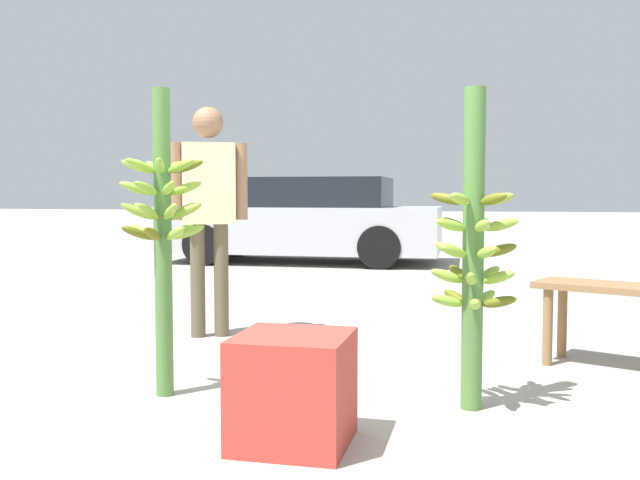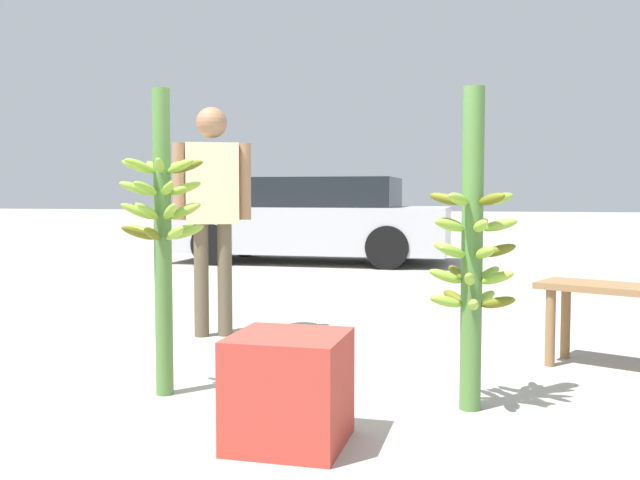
{
  "view_description": "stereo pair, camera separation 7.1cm",
  "coord_description": "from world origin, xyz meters",
  "px_view_note": "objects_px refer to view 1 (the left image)",
  "views": [
    {
      "loc": [
        0.83,
        -3.14,
        1.06
      ],
      "look_at": [
        -0.06,
        0.67,
        0.8
      ],
      "focal_mm": 40.0,
      "sensor_mm": 36.0,
      "label": 1
    },
    {
      "loc": [
        0.9,
        -3.12,
        1.06
      ],
      "look_at": [
        -0.06,
        0.67,
        0.8
      ],
      "focal_mm": 40.0,
      "sensor_mm": 36.0,
      "label": 2
    }
  ],
  "objects_px": {
    "banana_stalk_left": "(163,224)",
    "parked_car": "(304,221)",
    "produce_crate": "(293,389)",
    "market_bench": "(631,302)",
    "banana_stalk_center": "(473,250)",
    "vendor_person": "(209,198)"
  },
  "relations": [
    {
      "from": "banana_stalk_left",
      "to": "banana_stalk_center",
      "type": "bearing_deg",
      "value": 4.56
    },
    {
      "from": "produce_crate",
      "to": "market_bench",
      "type": "bearing_deg",
      "value": 45.26
    },
    {
      "from": "banana_stalk_left",
      "to": "vendor_person",
      "type": "bearing_deg",
      "value": 103.17
    },
    {
      "from": "parked_car",
      "to": "produce_crate",
      "type": "xyz_separation_m",
      "value": [
        1.94,
        -7.78,
        -0.4
      ]
    },
    {
      "from": "banana_stalk_center",
      "to": "vendor_person",
      "type": "distance_m",
      "value": 2.39
    },
    {
      "from": "banana_stalk_center",
      "to": "market_bench",
      "type": "relative_size",
      "value": 1.37
    },
    {
      "from": "banana_stalk_left",
      "to": "parked_car",
      "type": "xyz_separation_m",
      "value": [
        -1.09,
        7.22,
        -0.26
      ]
    },
    {
      "from": "banana_stalk_left",
      "to": "produce_crate",
      "type": "relative_size",
      "value": 3.41
    },
    {
      "from": "banana_stalk_center",
      "to": "market_bench",
      "type": "bearing_deg",
      "value": 46.74
    },
    {
      "from": "banana_stalk_center",
      "to": "parked_car",
      "type": "bearing_deg",
      "value": 110.6
    },
    {
      "from": "vendor_person",
      "to": "produce_crate",
      "type": "relative_size",
      "value": 3.6
    },
    {
      "from": "market_bench",
      "to": "banana_stalk_center",
      "type": "bearing_deg",
      "value": -109.3
    },
    {
      "from": "banana_stalk_center",
      "to": "produce_crate",
      "type": "height_order",
      "value": "banana_stalk_center"
    },
    {
      "from": "banana_stalk_left",
      "to": "produce_crate",
      "type": "height_order",
      "value": "banana_stalk_left"
    },
    {
      "from": "banana_stalk_center",
      "to": "vendor_person",
      "type": "relative_size",
      "value": 0.93
    },
    {
      "from": "banana_stalk_left",
      "to": "market_bench",
      "type": "distance_m",
      "value": 2.75
    },
    {
      "from": "parked_car",
      "to": "produce_crate",
      "type": "height_order",
      "value": "parked_car"
    },
    {
      "from": "vendor_person",
      "to": "produce_crate",
      "type": "distance_m",
      "value": 2.52
    },
    {
      "from": "vendor_person",
      "to": "produce_crate",
      "type": "height_order",
      "value": "vendor_person"
    },
    {
      "from": "market_bench",
      "to": "produce_crate",
      "type": "relative_size",
      "value": 2.45
    },
    {
      "from": "vendor_person",
      "to": "market_bench",
      "type": "distance_m",
      "value": 2.93
    },
    {
      "from": "banana_stalk_left",
      "to": "produce_crate",
      "type": "xyz_separation_m",
      "value": [
        0.85,
        -0.56,
        -0.67
      ]
    }
  ]
}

